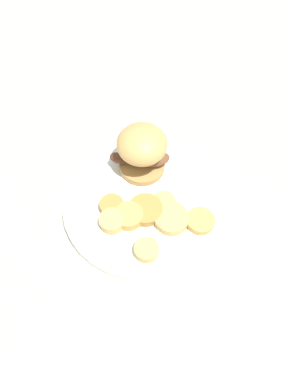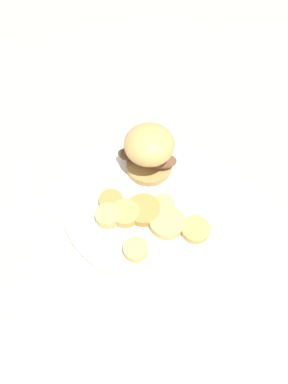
# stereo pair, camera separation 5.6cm
# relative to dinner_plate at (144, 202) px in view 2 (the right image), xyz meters

# --- Properties ---
(ground_plane) EXTENTS (4.00, 4.00, 0.00)m
(ground_plane) POSITION_rel_dinner_plate_xyz_m (0.00, 0.00, -0.01)
(ground_plane) COLOR #B2A899
(dinner_plate) EXTENTS (0.27, 0.27, 0.02)m
(dinner_plate) POSITION_rel_dinner_plate_xyz_m (0.00, 0.00, 0.00)
(dinner_plate) COLOR white
(dinner_plate) RESTS_ON ground_plane
(sandwich) EXTENTS (0.10, 0.08, 0.09)m
(sandwich) POSITION_rel_dinner_plate_xyz_m (0.04, -0.05, 0.05)
(sandwich) COLOR tan
(sandwich) RESTS_ON dinner_plate
(potato_round_0) EXTENTS (0.04, 0.04, 0.01)m
(potato_round_0) POSITION_rel_dinner_plate_xyz_m (-0.06, 0.07, 0.01)
(potato_round_0) COLOR #DBB766
(potato_round_0) RESTS_ON dinner_plate
(potato_round_1) EXTENTS (0.04, 0.04, 0.01)m
(potato_round_1) POSITION_rel_dinner_plate_xyz_m (-0.10, -0.02, 0.01)
(potato_round_1) COLOR tan
(potato_round_1) RESTS_ON dinner_plate
(potato_round_2) EXTENTS (0.05, 0.05, 0.01)m
(potato_round_2) POSITION_rel_dinner_plate_xyz_m (-0.01, 0.02, 0.01)
(potato_round_2) COLOR #BC8942
(potato_round_2) RESTS_ON dinner_plate
(potato_round_3) EXTENTS (0.06, 0.06, 0.01)m
(potato_round_3) POSITION_rel_dinner_plate_xyz_m (-0.06, 0.01, 0.01)
(potato_round_3) COLOR #DBB766
(potato_round_3) RESTS_ON dinner_plate
(potato_round_4) EXTENTS (0.04, 0.04, 0.01)m
(potato_round_4) POSITION_rel_dinner_plate_xyz_m (-0.03, -0.01, 0.01)
(potato_round_4) COLOR #DBB766
(potato_round_4) RESTS_ON dinner_plate
(potato_round_5) EXTENTS (0.04, 0.04, 0.02)m
(potato_round_5) POSITION_rel_dinner_plate_xyz_m (0.02, 0.06, 0.01)
(potato_round_5) COLOR #DBB766
(potato_round_5) RESTS_ON dinner_plate
(potato_round_6) EXTENTS (0.05, 0.05, 0.02)m
(potato_round_6) POSITION_rel_dinner_plate_xyz_m (0.00, 0.04, 0.01)
(potato_round_6) COLOR tan
(potato_round_6) RESTS_ON dinner_plate
(potato_round_7) EXTENTS (0.04, 0.04, 0.01)m
(potato_round_7) POSITION_rel_dinner_plate_xyz_m (0.03, 0.04, 0.01)
(potato_round_7) COLOR #BC8942
(potato_round_7) RESTS_ON dinner_plate
(fork) EXTENTS (0.13, 0.10, 0.00)m
(fork) POSITION_rel_dinner_plate_xyz_m (0.16, 0.14, -0.01)
(fork) COLOR silver
(fork) RESTS_ON ground_plane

